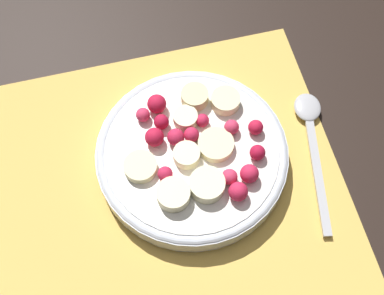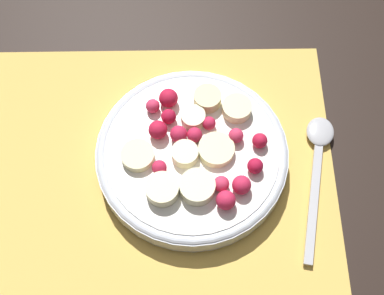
{
  "view_description": "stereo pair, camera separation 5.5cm",
  "coord_description": "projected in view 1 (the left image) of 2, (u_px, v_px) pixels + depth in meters",
  "views": [
    {
      "loc": [
        0.01,
        0.21,
        0.53
      ],
      "look_at": [
        -0.05,
        -0.02,
        0.04
      ],
      "focal_mm": 50.0,
      "sensor_mm": 36.0,
      "label": 1
    },
    {
      "loc": [
        -0.05,
        0.22,
        0.53
      ],
      "look_at": [
        -0.05,
        -0.02,
        0.04
      ],
      "focal_mm": 50.0,
      "sensor_mm": 36.0,
      "label": 2
    }
  ],
  "objects": [
    {
      "name": "ground_plane",
      "position": [
        152.0,
        191.0,
        0.57
      ],
      "size": [
        3.0,
        3.0,
        0.0
      ],
      "primitive_type": "plane",
      "color": "black"
    },
    {
      "name": "fruit_bowl",
      "position": [
        192.0,
        154.0,
        0.57
      ],
      "size": [
        0.2,
        0.2,
        0.05
      ],
      "color": "silver",
      "rests_on": "placemat"
    },
    {
      "name": "spoon",
      "position": [
        311.0,
        131.0,
        0.59
      ],
      "size": [
        0.05,
        0.17,
        0.01
      ],
      "rotation": [
        0.0,
        0.0,
        4.51
      ],
      "color": "#B2B2B7",
      "rests_on": "placemat"
    },
    {
      "name": "placemat",
      "position": [
        152.0,
        190.0,
        0.57
      ],
      "size": [
        0.41,
        0.34,
        0.01
      ],
      "color": "#E0B251",
      "rests_on": "ground_plane"
    }
  ]
}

